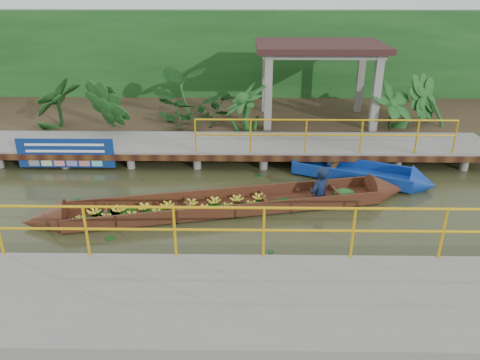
{
  "coord_description": "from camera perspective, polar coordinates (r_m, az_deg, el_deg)",
  "views": [
    {
      "loc": [
        0.48,
        -10.33,
        5.43
      ],
      "look_at": [
        0.32,
        0.5,
        0.6
      ],
      "focal_mm": 35.0,
      "sensor_mm": 36.0,
      "label": 1
    }
  ],
  "objects": [
    {
      "name": "foliage_backdrop",
      "position": [
        20.62,
        -0.54,
        14.46
      ],
      "size": [
        30.0,
        0.8,
        4.0
      ],
      "primitive_type": "cube",
      "color": "#154417",
      "rests_on": "ground"
    },
    {
      "name": "tropical_plants",
      "position": [
        16.14,
        -0.21,
        9.62
      ],
      "size": [
        14.54,
        1.54,
        1.92
      ],
      "color": "#154417",
      "rests_on": "ground"
    },
    {
      "name": "land_strip",
      "position": [
        18.58,
        -0.7,
        7.76
      ],
      "size": [
        30.0,
        8.0,
        0.45
      ],
      "primitive_type": "cube",
      "color": "#34281A",
      "rests_on": "ground"
    },
    {
      "name": "ground",
      "position": [
        11.68,
        -1.63,
        -3.68
      ],
      "size": [
        80.0,
        80.0,
        0.0
      ],
      "primitive_type": "plane",
      "color": "#2C2E17",
      "rests_on": "ground"
    },
    {
      "name": "pavilion",
      "position": [
        17.02,
        9.65,
        14.88
      ],
      "size": [
        4.4,
        3.0,
        3.0
      ],
      "color": "slate",
      "rests_on": "ground"
    },
    {
      "name": "blue_banner",
      "position": [
        14.7,
        -20.49,
        3.11
      ],
      "size": [
        2.87,
        0.04,
        0.9
      ],
      "color": "navy",
      "rests_on": "ground"
    },
    {
      "name": "vendor_boat",
      "position": [
        11.64,
        -0.07,
        -2.36
      ],
      "size": [
        9.59,
        2.91,
        2.17
      ],
      "rotation": [
        0.0,
        0.0,
        0.21
      ],
      "color": "#36170E",
      "rests_on": "ground"
    },
    {
      "name": "near_dock",
      "position": [
        8.01,
        4.53,
        -15.87
      ],
      "size": [
        18.0,
        2.4,
        1.73
      ],
      "color": "slate",
      "rests_on": "ground"
    },
    {
      "name": "moored_blue_boat",
      "position": [
        13.64,
        17.46,
        0.18
      ],
      "size": [
        3.98,
        2.46,
        0.93
      ],
      "rotation": [
        0.0,
        0.0,
        -0.41
      ],
      "color": "navy",
      "rests_on": "ground"
    },
    {
      "name": "far_dock",
      "position": [
        14.62,
        -1.03,
        4.24
      ],
      "size": [
        16.0,
        2.06,
        1.66
      ],
      "color": "slate",
      "rests_on": "ground"
    }
  ]
}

